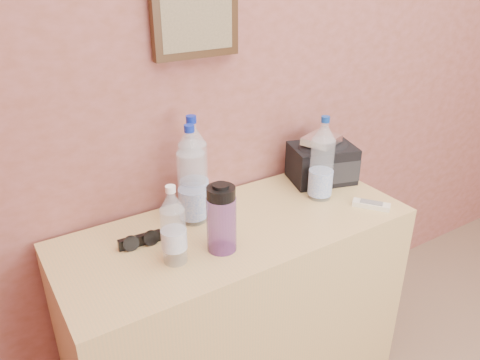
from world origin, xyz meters
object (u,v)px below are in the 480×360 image
at_px(pet_large_b, 192,180).
at_px(pet_large_d, 322,163).
at_px(pet_small, 173,229).
at_px(sunglasses, 140,240).
at_px(foil_packet, 322,140).
at_px(pet_large_c, 194,171).
at_px(toiletry_bag, 322,161).
at_px(nalgene_bottle, 221,218).
at_px(dresser, 237,312).
at_px(ac_remote, 371,205).

xyz_separation_m(pet_large_b, pet_large_d, (0.48, -0.10, -0.01)).
bearing_deg(pet_large_d, pet_small, -172.51).
xyz_separation_m(sunglasses, foil_packet, (0.78, 0.05, 0.16)).
distance_m(pet_large_b, pet_large_c, 0.06).
xyz_separation_m(pet_large_c, sunglasses, (-0.25, -0.10, -0.14)).
distance_m(pet_small, toiletry_bag, 0.76).
xyz_separation_m(nalgene_bottle, sunglasses, (-0.21, 0.15, -0.09)).
height_order(sunglasses, foil_packet, foil_packet).
relative_size(dresser, sunglasses, 8.76).
distance_m(nalgene_bottle, toiletry_bag, 0.63).
bearing_deg(dresser, toiletry_bag, 14.60).
relative_size(pet_small, foil_packet, 1.86).
distance_m(sunglasses, ac_remote, 0.83).
distance_m(nalgene_bottle, sunglasses, 0.28).
height_order(dresser, pet_large_c, pet_large_c).
distance_m(sunglasses, toiletry_bag, 0.80).
xyz_separation_m(nalgene_bottle, toiletry_bag, (0.59, 0.21, -0.03)).
distance_m(nalgene_bottle, foil_packet, 0.61).
relative_size(nalgene_bottle, foil_packet, 1.67).
bearing_deg(pet_large_d, nalgene_bottle, -168.09).
relative_size(toiletry_bag, foil_packet, 1.83).
bearing_deg(pet_small, foil_packet, 14.39).
bearing_deg(nalgene_bottle, pet_small, 172.86).
bearing_deg(dresser, nalgene_bottle, -141.29).
xyz_separation_m(dresser, pet_large_c, (-0.07, 0.16, 0.53)).
bearing_deg(pet_small, dresser, 15.02).
bearing_deg(pet_large_b, foil_packet, -0.20).
distance_m(pet_large_b, ac_remote, 0.66).
height_order(pet_large_b, nalgene_bottle, pet_large_b).
xyz_separation_m(pet_large_c, foil_packet, (0.53, -0.05, 0.02)).
height_order(pet_small, sunglasses, pet_small).
relative_size(ac_remote, toiletry_bag, 0.54).
bearing_deg(foil_packet, pet_large_d, -129.17).
bearing_deg(pet_small, nalgene_bottle, -7.14).
relative_size(sunglasses, foil_packet, 1.03).
height_order(pet_large_d, toiletry_bag, pet_large_d).
relative_size(pet_large_b, nalgene_bottle, 1.54).
distance_m(pet_large_d, ac_remote, 0.23).
bearing_deg(foil_packet, toiletry_bag, 26.23).
bearing_deg(nalgene_bottle, pet_large_d, 11.91).
relative_size(pet_large_b, foil_packet, 2.57).
bearing_deg(pet_large_b, pet_small, -130.00).
bearing_deg(nalgene_bottle, ac_remote, -5.73).
bearing_deg(toiletry_bag, pet_large_b, -162.42).
xyz_separation_m(pet_large_c, pet_large_d, (0.45, -0.15, -0.02)).
relative_size(pet_large_b, pet_small, 1.38).
bearing_deg(pet_large_d, pet_large_b, 167.94).
bearing_deg(ac_remote, toiletry_bag, 144.17).
distance_m(dresser, sunglasses, 0.51).
bearing_deg(ac_remote, pet_large_b, -150.99).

